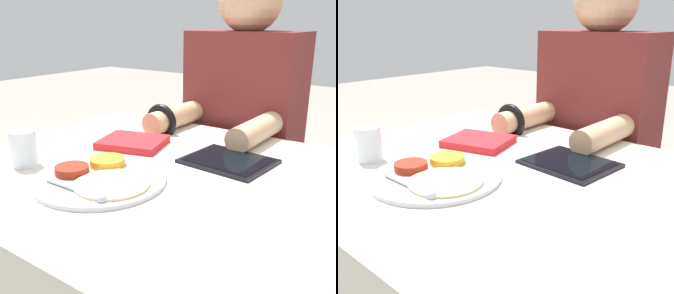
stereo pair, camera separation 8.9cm
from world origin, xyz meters
The scene contains 5 objects.
thali_tray centered at (-0.06, -0.13, 0.72)m, with size 0.29×0.29×0.03m.
red_notebook centered at (-0.17, 0.10, 0.72)m, with size 0.20×0.19×0.02m.
tablet_device centered at (0.11, 0.14, 0.71)m, with size 0.21×0.18×0.01m.
person_diner centered at (-0.04, 0.54, 0.57)m, with size 0.38×0.45×1.20m.
drinking_glass centered at (-0.28, -0.17, 0.75)m, with size 0.06×0.06×0.09m.
Camera 1 is at (0.52, -0.68, 1.04)m, focal length 42.00 mm.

